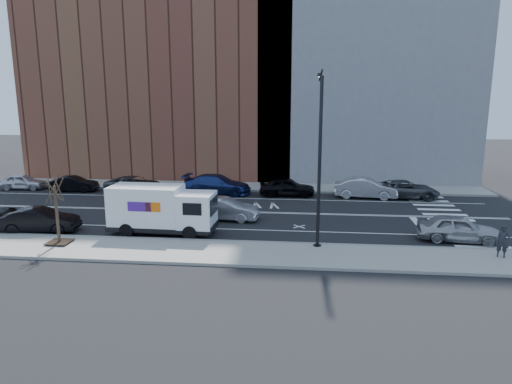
% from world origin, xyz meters
% --- Properties ---
extents(ground, '(120.00, 120.00, 0.00)m').
position_xyz_m(ground, '(0.00, 0.00, 0.00)').
color(ground, black).
rests_on(ground, ground).
extents(sidewalk_near, '(44.00, 3.60, 0.15)m').
position_xyz_m(sidewalk_near, '(0.00, -8.80, 0.07)').
color(sidewalk_near, gray).
rests_on(sidewalk_near, ground).
extents(sidewalk_far, '(44.00, 3.60, 0.15)m').
position_xyz_m(sidewalk_far, '(0.00, 8.80, 0.07)').
color(sidewalk_far, gray).
rests_on(sidewalk_far, ground).
extents(curb_near, '(44.00, 0.25, 0.17)m').
position_xyz_m(curb_near, '(0.00, -7.00, 0.08)').
color(curb_near, gray).
rests_on(curb_near, ground).
extents(curb_far, '(44.00, 0.25, 0.17)m').
position_xyz_m(curb_far, '(0.00, 7.00, 0.08)').
color(curb_far, gray).
rests_on(curb_far, ground).
extents(crosswalk, '(3.00, 14.00, 0.01)m').
position_xyz_m(crosswalk, '(16.00, 0.00, 0.00)').
color(crosswalk, white).
rests_on(crosswalk, ground).
extents(road_markings, '(40.00, 8.60, 0.01)m').
position_xyz_m(road_markings, '(0.00, 0.00, 0.00)').
color(road_markings, white).
rests_on(road_markings, ground).
extents(bldg_brick, '(26.00, 10.00, 22.00)m').
position_xyz_m(bldg_brick, '(-8.00, 15.60, 11.00)').
color(bldg_brick, brown).
rests_on(bldg_brick, ground).
extents(bldg_concrete, '(20.00, 10.00, 26.00)m').
position_xyz_m(bldg_concrete, '(12.00, 15.60, 13.00)').
color(bldg_concrete, slate).
rests_on(bldg_concrete, ground).
extents(streetlight, '(0.44, 4.02, 9.34)m').
position_xyz_m(streetlight, '(7.00, -6.91, 5.08)').
color(streetlight, black).
rests_on(streetlight, ground).
extents(street_tree, '(1.20, 1.20, 3.75)m').
position_xyz_m(street_tree, '(-7.00, -8.40, 1.45)').
color(street_tree, black).
rests_on(street_tree, ground).
extents(fedex_van, '(6.35, 2.41, 2.87)m').
position_xyz_m(fedex_van, '(-2.09, -5.60, 1.51)').
color(fedex_van, black).
rests_on(fedex_van, ground).
extents(far_parked_a, '(4.02, 1.81, 1.34)m').
position_xyz_m(far_parked_a, '(-18.24, 6.02, 0.67)').
color(far_parked_a, silver).
rests_on(far_parked_a, ground).
extents(far_parked_b, '(4.13, 1.78, 1.32)m').
position_xyz_m(far_parked_b, '(-13.35, 5.58, 0.66)').
color(far_parked_b, black).
rests_on(far_parked_b, ground).
extents(far_parked_c, '(5.22, 2.94, 1.37)m').
position_xyz_m(far_parked_c, '(-8.00, 5.71, 0.69)').
color(far_parked_c, '#484B4F').
rests_on(far_parked_c, ground).
extents(far_parked_d, '(5.78, 2.71, 1.63)m').
position_xyz_m(far_parked_d, '(-0.91, 5.83, 0.82)').
color(far_parked_d, navy).
rests_on(far_parked_d, ground).
extents(far_parked_e, '(4.58, 2.04, 1.53)m').
position_xyz_m(far_parked_e, '(4.92, 5.58, 0.77)').
color(far_parked_e, black).
rests_on(far_parked_e, ground).
extents(far_parked_f, '(5.07, 2.18, 1.63)m').
position_xyz_m(far_parked_f, '(11.20, 5.53, 0.81)').
color(far_parked_f, silver).
rests_on(far_parked_f, ground).
extents(far_parked_g, '(5.26, 2.61, 1.43)m').
position_xyz_m(far_parked_g, '(14.40, 5.77, 0.72)').
color(far_parked_g, '#45484C').
rests_on(far_parked_g, ground).
extents(driving_sedan, '(4.54, 1.88, 1.46)m').
position_xyz_m(driving_sedan, '(1.08, -2.17, 0.73)').
color(driving_sedan, '#BABABF').
rests_on(driving_sedan, ground).
extents(near_parked_rear_a, '(4.62, 2.14, 1.47)m').
position_xyz_m(near_parked_rear_a, '(-9.45, -6.05, 0.73)').
color(near_parked_rear_a, black).
rests_on(near_parked_rear_a, ground).
extents(near_parked_front, '(4.61, 2.28, 1.51)m').
position_xyz_m(near_parked_front, '(14.89, -5.33, 0.76)').
color(near_parked_front, '#A6A5AA').
rests_on(near_parked_front, ground).
extents(pedestrian, '(0.71, 0.61, 1.64)m').
position_xyz_m(pedestrian, '(16.10, -8.22, 0.97)').
color(pedestrian, '#24252A').
rests_on(pedestrian, sidewalk_near).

